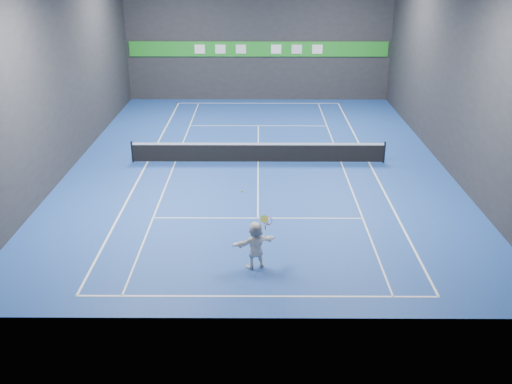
{
  "coord_description": "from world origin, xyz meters",
  "views": [
    {
      "loc": [
        0.03,
        -26.54,
        9.64
      ],
      "look_at": [
        -0.07,
        -7.32,
        1.5
      ],
      "focal_mm": 40.0,
      "sensor_mm": 36.0,
      "label": 1
    }
  ],
  "objects_px": {
    "tennis_ball": "(242,191)",
    "tennis_net": "(258,152)",
    "player": "(256,245)",
    "tennis_racket": "(267,221)"
  },
  "relations": [
    {
      "from": "tennis_ball",
      "to": "tennis_racket",
      "type": "height_order",
      "value": "tennis_ball"
    },
    {
      "from": "player",
      "to": "tennis_net",
      "type": "relative_size",
      "value": 0.13
    },
    {
      "from": "tennis_ball",
      "to": "tennis_net",
      "type": "xyz_separation_m",
      "value": [
        0.49,
        10.13,
        -2.17
      ]
    },
    {
      "from": "tennis_ball",
      "to": "player",
      "type": "bearing_deg",
      "value": -0.12
    },
    {
      "from": "tennis_ball",
      "to": "tennis_net",
      "type": "relative_size",
      "value": 0.01
    },
    {
      "from": "player",
      "to": "tennis_ball",
      "type": "relative_size",
      "value": 24.1
    },
    {
      "from": "tennis_ball",
      "to": "tennis_racket",
      "type": "distance_m",
      "value": 1.33
    },
    {
      "from": "tennis_ball",
      "to": "tennis_net",
      "type": "distance_m",
      "value": 10.37
    },
    {
      "from": "tennis_racket",
      "to": "player",
      "type": "bearing_deg",
      "value": -172.65
    },
    {
      "from": "player",
      "to": "tennis_ball",
      "type": "height_order",
      "value": "tennis_ball"
    }
  ]
}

